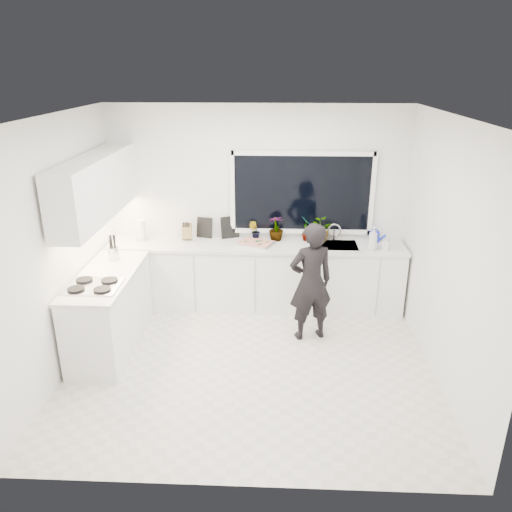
{
  "coord_description": "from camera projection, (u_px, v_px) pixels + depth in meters",
  "views": [
    {
      "loc": [
        0.28,
        -4.8,
        3.15
      ],
      "look_at": [
        0.05,
        0.4,
        1.15
      ],
      "focal_mm": 35.0,
      "sensor_mm": 36.0,
      "label": 1
    }
  ],
  "objects": [
    {
      "name": "picture_frame_large",
      "position": [
        205.0,
        228.0,
        6.84
      ],
      "size": [
        0.22,
        0.08,
        0.28
      ],
      "primitive_type": "cube",
      "rotation": [
        0.0,
        0.0,
        -0.27
      ],
      "color": "black",
      "rests_on": "countertop_back"
    },
    {
      "name": "sink",
      "position": [
        335.0,
        249.0,
        6.62
      ],
      "size": [
        0.58,
        0.42,
        0.14
      ],
      "primitive_type": "cube",
      "color": "silver",
      "rests_on": "countertop_back"
    },
    {
      "name": "upper_cabinets",
      "position": [
        97.0,
        187.0,
        5.68
      ],
      "size": [
        0.34,
        2.1,
        0.7
      ],
      "primitive_type": "cube",
      "color": "white",
      "rests_on": "wall_left"
    },
    {
      "name": "ceiling",
      "position": [
        249.0,
        115.0,
        4.65
      ],
      "size": [
        4.0,
        3.5,
        0.02
      ],
      "primitive_type": "cube",
      "color": "white",
      "rests_on": "wall_back"
    },
    {
      "name": "floor",
      "position": [
        250.0,
        364.0,
        5.62
      ],
      "size": [
        4.0,
        3.5,
        0.02
      ],
      "primitive_type": "cube",
      "color": "beige",
      "rests_on": "ground"
    },
    {
      "name": "wall_right",
      "position": [
        448.0,
        255.0,
        5.05
      ],
      "size": [
        0.02,
        3.5,
        2.7
      ],
      "primitive_type": "cube",
      "color": "white",
      "rests_on": "ground"
    },
    {
      "name": "wall_back",
      "position": [
        257.0,
        206.0,
        6.78
      ],
      "size": [
        4.0,
        0.02,
        2.7
      ],
      "primitive_type": "cube",
      "color": "white",
      "rests_on": "ground"
    },
    {
      "name": "person",
      "position": [
        311.0,
        282.0,
        5.92
      ],
      "size": [
        0.62,
        0.5,
        1.47
      ],
      "primitive_type": "imported",
      "rotation": [
        0.0,
        0.0,
        3.44
      ],
      "color": "black",
      "rests_on": "floor"
    },
    {
      "name": "stovetop",
      "position": [
        93.0,
        285.0,
        5.35
      ],
      "size": [
        0.56,
        0.48,
        0.03
      ],
      "primitive_type": "cube",
      "color": "black",
      "rests_on": "countertop_left"
    },
    {
      "name": "watering_can",
      "position": [
        374.0,
        237.0,
        6.7
      ],
      "size": [
        0.16,
        0.16,
        0.13
      ],
      "primitive_type": "cylinder",
      "rotation": [
        0.0,
        0.0,
        0.17
      ],
      "color": "#152CCD",
      "rests_on": "countertop_back"
    },
    {
      "name": "pizza",
      "position": [
        256.0,
        242.0,
        6.6
      ],
      "size": [
        0.51,
        0.44,
        0.01
      ],
      "primitive_type": "cube",
      "rotation": [
        0.0,
        0.0,
        -0.4
      ],
      "color": "red",
      "rests_on": "pizza_tray"
    },
    {
      "name": "knife_block",
      "position": [
        187.0,
        232.0,
        6.77
      ],
      "size": [
        0.14,
        0.11,
        0.22
      ],
      "primitive_type": "cube",
      "rotation": [
        0.0,
        0.0,
        0.08
      ],
      "color": "#9D6B49",
      "rests_on": "countertop_back"
    },
    {
      "name": "wall_left",
      "position": [
        58.0,
        249.0,
        5.22
      ],
      "size": [
        0.02,
        3.5,
        2.7
      ],
      "primitive_type": "cube",
      "color": "white",
      "rests_on": "ground"
    },
    {
      "name": "paper_towel_roll",
      "position": [
        142.0,
        231.0,
        6.75
      ],
      "size": [
        0.12,
        0.12,
        0.26
      ],
      "primitive_type": "cylinder",
      "rotation": [
        0.0,
        0.0,
        0.06
      ],
      "color": "silver",
      "rests_on": "countertop_back"
    },
    {
      "name": "pizza_tray",
      "position": [
        256.0,
        243.0,
        6.61
      ],
      "size": [
        0.56,
        0.5,
        0.03
      ],
      "primitive_type": "cube",
      "rotation": [
        0.0,
        0.0,
        -0.4
      ],
      "color": "silver",
      "rests_on": "countertop_back"
    },
    {
      "name": "countertop_back",
      "position": [
        256.0,
        245.0,
        6.64
      ],
      "size": [
        3.94,
        0.62,
        0.04
      ],
      "primitive_type": "cube",
      "color": "silver",
      "rests_on": "base_cabinets_back"
    },
    {
      "name": "countertop_left",
      "position": [
        106.0,
        276.0,
        5.69
      ],
      "size": [
        0.62,
        1.6,
        0.04
      ],
      "primitive_type": "cube",
      "color": "silver",
      "rests_on": "base_cabinets_left"
    },
    {
      "name": "picture_frame_small",
      "position": [
        230.0,
        227.0,
        6.83
      ],
      "size": [
        0.24,
        0.11,
        0.3
      ],
      "primitive_type": "cube",
      "rotation": [
        0.0,
        0.0,
        0.39
      ],
      "color": "black",
      "rests_on": "countertop_back"
    },
    {
      "name": "utensil_crock",
      "position": [
        114.0,
        253.0,
        6.08
      ],
      "size": [
        0.16,
        0.16,
        0.16
      ],
      "primitive_type": "cylinder",
      "rotation": [
        0.0,
        0.0,
        -0.25
      ],
      "color": "#AFAFB4",
      "rests_on": "countertop_left"
    },
    {
      "name": "herb_plants",
      "position": [
        300.0,
        229.0,
        6.71
      ],
      "size": [
        1.14,
        0.32,
        0.34
      ],
      "color": "#26662D",
      "rests_on": "countertop_back"
    },
    {
      "name": "base_cabinets_back",
      "position": [
        256.0,
        277.0,
        6.81
      ],
      "size": [
        3.92,
        0.58,
        0.88
      ],
      "primitive_type": "cube",
      "color": "white",
      "rests_on": "floor"
    },
    {
      "name": "base_cabinets_left",
      "position": [
        110.0,
        311.0,
        5.86
      ],
      "size": [
        0.58,
        1.6,
        0.88
      ],
      "primitive_type": "cube",
      "color": "white",
      "rests_on": "floor"
    },
    {
      "name": "faucet",
      "position": [
        334.0,
        232.0,
        6.74
      ],
      "size": [
        0.03,
        0.03,
        0.22
      ],
      "primitive_type": "cylinder",
      "color": "silver",
      "rests_on": "countertop_back"
    },
    {
      "name": "window",
      "position": [
        302.0,
        193.0,
        6.65
      ],
      "size": [
        1.8,
        0.02,
        1.0
      ],
      "primitive_type": "cube",
      "color": "black",
      "rests_on": "wall_back"
    },
    {
      "name": "soap_bottles",
      "position": [
        376.0,
        239.0,
        6.39
      ],
      "size": [
        0.31,
        0.17,
        0.3
      ],
      "color": "#D8BF66",
      "rests_on": "countertop_back"
    }
  ]
}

